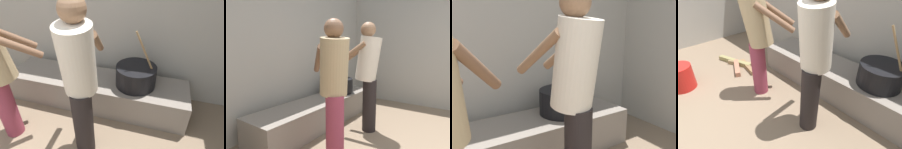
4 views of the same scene
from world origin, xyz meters
TOP-DOWN VIEW (x-y plane):
  - block_enclosure_rear at (0.00, 2.67)m, footprint 5.38×0.20m
  - hearth_ledge at (0.59, 2.15)m, footprint 2.45×0.60m
  - cooking_pot_main at (1.14, 2.16)m, footprint 0.50×0.50m
  - cook_in_cream_shirt at (0.76, 1.40)m, footprint 0.46×0.72m

SIDE VIEW (x-z plane):
  - hearth_ledge at x=0.59m, z-range 0.00..0.40m
  - cooking_pot_main at x=1.14m, z-range 0.17..0.89m
  - cook_in_cream_shirt at x=0.76m, z-range 0.11..1.71m
  - block_enclosure_rear at x=0.00m, z-range 0.00..2.50m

